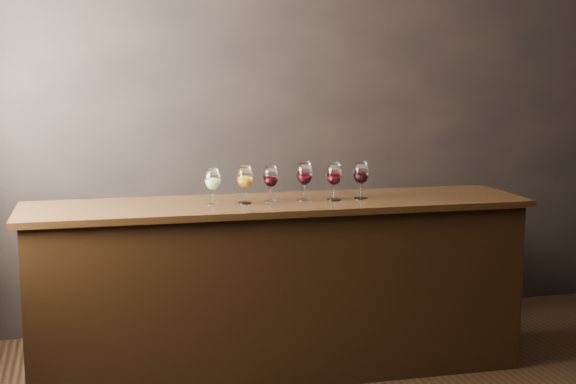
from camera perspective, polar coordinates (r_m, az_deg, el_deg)
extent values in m
cube|color=black|center=(5.50, 2.55, 5.39)|extent=(5.00, 0.02, 2.80)
cube|color=black|center=(4.58, -0.69, -7.01)|extent=(2.74, 0.66, 0.96)
cube|color=black|center=(4.47, -0.70, -0.89)|extent=(2.84, 0.72, 0.04)
cube|color=black|center=(5.30, -2.75, -5.78)|extent=(2.18, 0.40, 0.78)
cylinder|color=white|center=(4.38, -5.34, -0.86)|extent=(0.07, 0.07, 0.00)
cylinder|color=white|center=(4.38, -5.35, -0.35)|extent=(0.01, 0.01, 0.08)
ellipsoid|color=white|center=(4.36, -5.37, 0.91)|extent=(0.08, 0.08, 0.12)
cylinder|color=white|center=(4.35, -5.38, 1.61)|extent=(0.06, 0.06, 0.01)
ellipsoid|color=#D3E578|center=(4.36, -5.37, 0.65)|extent=(0.07, 0.07, 0.05)
cylinder|color=white|center=(4.42, -3.06, -0.76)|extent=(0.07, 0.07, 0.00)
cylinder|color=white|center=(4.41, -3.06, -0.23)|extent=(0.01, 0.01, 0.08)
ellipsoid|color=white|center=(4.39, -3.07, 1.07)|extent=(0.09, 0.09, 0.12)
cylinder|color=white|center=(4.39, -3.08, 1.80)|extent=(0.07, 0.07, 0.01)
ellipsoid|color=#C3750D|center=(4.40, -3.07, 0.81)|extent=(0.07, 0.07, 0.06)
cylinder|color=white|center=(4.46, -1.23, -0.65)|extent=(0.07, 0.07, 0.00)
cylinder|color=white|center=(4.46, -1.23, -0.14)|extent=(0.01, 0.01, 0.08)
ellipsoid|color=white|center=(4.44, -1.23, 1.13)|extent=(0.09, 0.09, 0.12)
cylinder|color=white|center=(4.44, -1.23, 1.83)|extent=(0.06, 0.06, 0.01)
ellipsoid|color=black|center=(4.45, -1.23, 0.88)|extent=(0.07, 0.07, 0.06)
cylinder|color=white|center=(4.51, 1.18, -0.54)|extent=(0.08, 0.08, 0.00)
cylinder|color=white|center=(4.51, 1.18, 0.00)|extent=(0.01, 0.01, 0.08)
ellipsoid|color=white|center=(4.49, 1.18, 1.34)|extent=(0.09, 0.09, 0.13)
cylinder|color=white|center=(4.48, 1.19, 2.08)|extent=(0.07, 0.07, 0.01)
ellipsoid|color=black|center=(4.49, 1.18, 1.06)|extent=(0.07, 0.07, 0.06)
cylinder|color=white|center=(4.53, 3.29, -0.53)|extent=(0.08, 0.08, 0.00)
cylinder|color=white|center=(4.52, 3.29, -0.01)|extent=(0.01, 0.01, 0.08)
ellipsoid|color=white|center=(4.50, 3.30, 1.29)|extent=(0.09, 0.09, 0.13)
cylinder|color=white|center=(4.50, 3.31, 2.01)|extent=(0.07, 0.07, 0.01)
ellipsoid|color=black|center=(4.51, 3.30, 1.03)|extent=(0.07, 0.07, 0.06)
cylinder|color=white|center=(4.58, 5.20, -0.44)|extent=(0.08, 0.08, 0.00)
cylinder|color=white|center=(4.57, 5.21, 0.09)|extent=(0.01, 0.01, 0.08)
ellipsoid|color=white|center=(4.56, 5.23, 1.38)|extent=(0.09, 0.09, 0.13)
cylinder|color=white|center=(4.55, 5.24, 2.10)|extent=(0.07, 0.07, 0.01)
ellipsoid|color=black|center=(4.56, 5.22, 1.12)|extent=(0.07, 0.07, 0.06)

